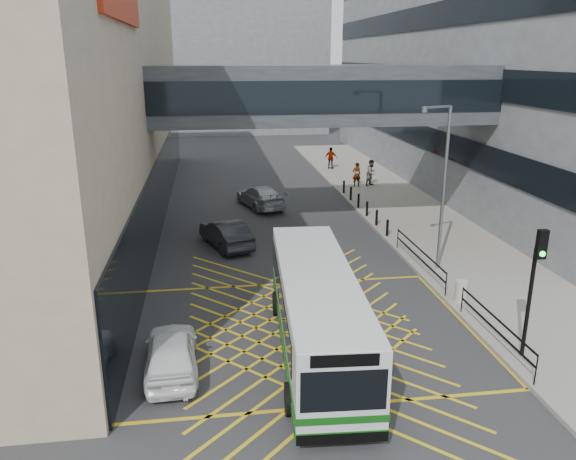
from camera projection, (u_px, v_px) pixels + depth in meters
name	position (u px, v px, depth m)	size (l,w,h in m)	color
ground	(304.00, 332.00, 20.06)	(120.00, 120.00, 0.00)	#333335
building_right	(561.00, 48.00, 42.98)	(24.09, 44.00, 20.00)	slate
building_far	(214.00, 60.00, 73.86)	(28.00, 16.00, 18.00)	slate
skybridge	(323.00, 95.00, 29.58)	(20.00, 4.10, 3.00)	#383D42
pavement	(405.00, 211.00, 35.42)	(6.00, 54.00, 0.16)	gray
box_junction	(304.00, 332.00, 20.06)	(12.00, 9.00, 0.01)	gold
bus	(316.00, 309.00, 18.38)	(3.00, 10.29, 2.85)	silver
car_white	(171.00, 352.00, 17.36)	(1.77, 4.32, 1.37)	white
car_dark	(226.00, 234.00, 28.86)	(1.77, 4.52, 1.41)	#232328
car_silver	(260.00, 196.00, 36.49)	(2.02, 4.78, 1.49)	#9FA2A8
traffic_light	(535.00, 275.00, 17.29)	(0.30, 0.50, 4.33)	black
street_lamp	(442.00, 179.00, 24.40)	(1.61, 0.79, 7.32)	slate
litter_bin	(461.00, 291.00, 22.13)	(0.49, 0.49, 0.84)	#ADA89E
kerb_railings	(449.00, 281.00, 22.30)	(0.05, 12.54, 1.00)	black
bollards	(363.00, 204.00, 34.89)	(0.14, 10.14, 0.90)	black
pedestrian_a	(357.00, 174.00, 41.59)	(0.70, 0.50, 1.77)	gray
pedestrian_b	(372.00, 173.00, 41.83)	(0.94, 0.54, 1.92)	gray
pedestrian_c	(331.00, 158.00, 48.07)	(1.08, 0.52, 1.84)	gray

